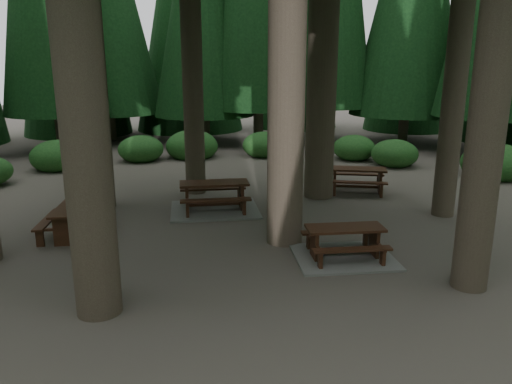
{
  "coord_description": "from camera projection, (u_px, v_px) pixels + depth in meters",
  "views": [
    {
      "loc": [
        -0.69,
        -10.94,
        4.17
      ],
      "look_at": [
        0.16,
        0.69,
        1.1
      ],
      "focal_mm": 35.0,
      "sensor_mm": 36.0,
      "label": 1
    }
  ],
  "objects": [
    {
      "name": "shrub_ring",
      "position": [
        278.0,
        218.0,
        12.34
      ],
      "size": [
        23.86,
        24.64,
        1.49
      ],
      "color": "#1D561F",
      "rests_on": "ground"
    },
    {
      "name": "picnic_table_a",
      "position": [
        344.0,
        248.0,
        10.83
      ],
      "size": [
        2.2,
        1.84,
        0.72
      ],
      "rotation": [
        0.0,
        0.0,
        0.04
      ],
      "color": "gray",
      "rests_on": "ground"
    },
    {
      "name": "ground",
      "position": [
        251.0,
        245.0,
        11.67
      ],
      "size": [
        80.0,
        80.0,
        0.0
      ],
      "primitive_type": "plane",
      "color": "#4B433D",
      "rests_on": "ground"
    },
    {
      "name": "picnic_table_b",
      "position": [
        72.0,
        216.0,
        12.17
      ],
      "size": [
        1.44,
        1.77,
        0.75
      ],
      "rotation": [
        0.0,
        0.0,
        1.59
      ],
      "color": "#362110",
      "rests_on": "ground"
    },
    {
      "name": "picnic_table_d",
      "position": [
        357.0,
        176.0,
        16.3
      ],
      "size": [
        2.1,
        1.83,
        0.79
      ],
      "rotation": [
        0.0,
        0.0,
        -0.22
      ],
      "color": "#362110",
      "rests_on": "ground"
    },
    {
      "name": "picnic_table_c",
      "position": [
        215.0,
        201.0,
        14.29
      ],
      "size": [
        2.62,
        2.22,
        0.84
      ],
      "rotation": [
        0.0,
        0.0,
        0.07
      ],
      "color": "gray",
      "rests_on": "ground"
    }
  ]
}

